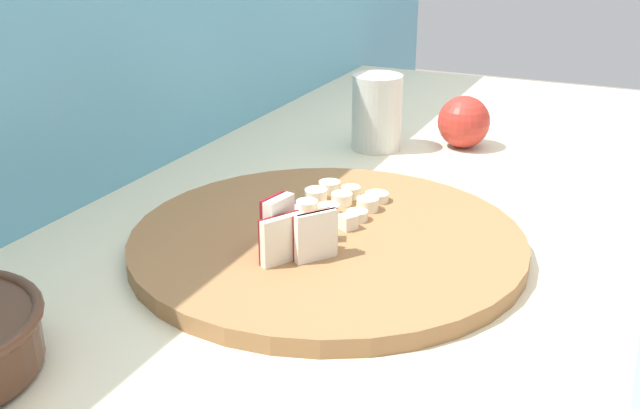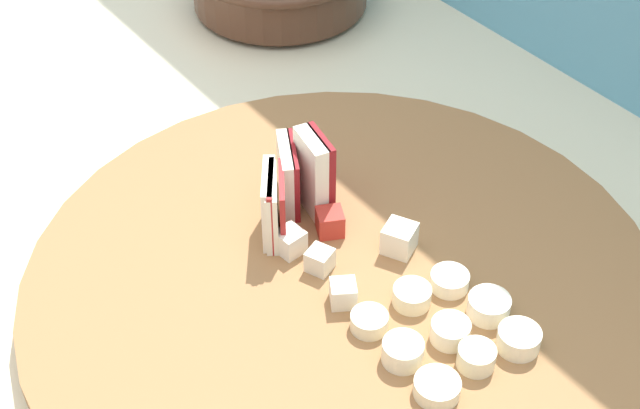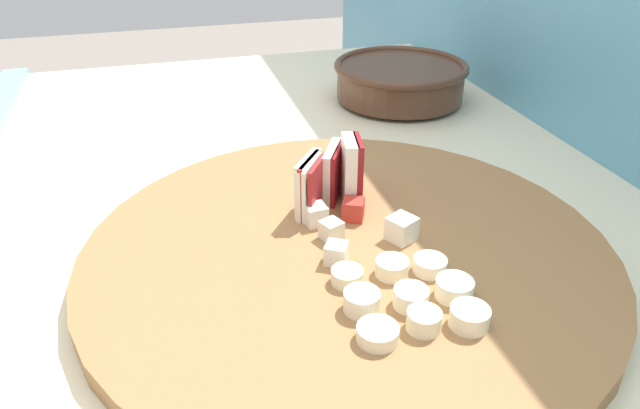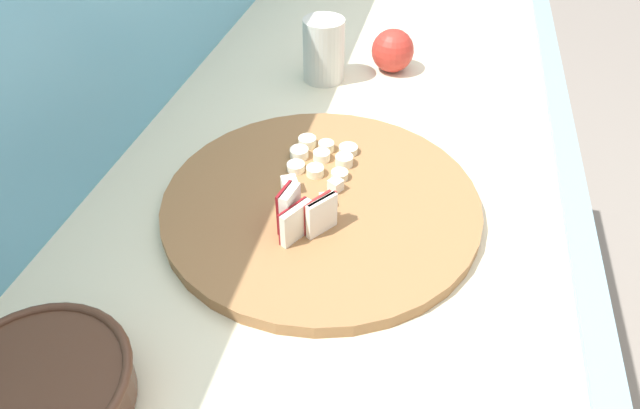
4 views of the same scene
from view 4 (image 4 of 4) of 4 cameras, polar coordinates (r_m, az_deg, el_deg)
The scene contains 9 objects.
tiled_countertop at distance 1.21m, azimuth 2.57°, elevation -12.14°, with size 1.58×0.70×0.93m.
tile_backsplash at distance 1.10m, azimuth -16.11°, elevation 0.90°, with size 2.40×0.04×1.50m, color #5BA3C1.
cutting_board at distance 0.77m, azimuth 0.11°, elevation 0.18°, with size 0.44×0.44×0.02m, color olive.
apple_wedge_fan at distance 0.69m, azimuth -1.59°, elevation -1.08°, with size 0.07×0.07×0.06m.
apple_dice_pile at distance 0.75m, azimuth -0.91°, elevation 0.77°, with size 0.08×0.09×0.02m.
banana_slice_rows at distance 0.82m, azimuth 0.07°, elevation 4.97°, with size 0.09×0.10×0.02m.
ceramic_bowl at distance 0.62m, azimuth -27.16°, elevation -16.90°, with size 0.19×0.19×0.06m.
small_jar at distance 1.06m, azimuth 0.38°, elevation 15.63°, with size 0.08×0.08×0.12m, color beige.
whole_apple at distance 1.10m, azimuth 7.50°, elevation 15.45°, with size 0.08×0.08×0.08m, color #B22D23.
Camera 4 is at (-0.72, -0.12, 1.43)m, focal length 31.04 mm.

